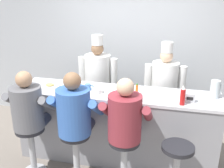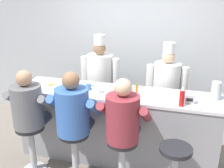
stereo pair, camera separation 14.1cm
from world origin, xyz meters
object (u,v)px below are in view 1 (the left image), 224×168
mustard_bottle_yellow (128,90)px  hot_sauce_bottle_orange (137,89)px  water_pitcher_clear (215,89)px  cook_in_whites_far (164,89)px  breakfast_plate (50,86)px  empty_stool_round (177,163)px  cereal_bowl (97,90)px  ketchup_bottle_red (183,96)px  napkin_dispenser_chrome (190,97)px  coffee_mug_blue (88,87)px  cook_in_whites_near (98,81)px  coffee_mug_tan (123,87)px  diner_seated_maroon (125,121)px  diner_seated_grey (29,111)px  diner_seated_blue (75,115)px

mustard_bottle_yellow → hot_sauce_bottle_orange: (0.09, 0.13, -0.03)m
water_pitcher_clear → cook_in_whites_far: size_ratio=0.14×
breakfast_plate → mustard_bottle_yellow: bearing=-7.0°
mustard_bottle_yellow → empty_stool_round: (0.66, -0.43, -0.68)m
hot_sauce_bottle_orange → cereal_bowl: (-0.53, -0.05, -0.04)m
ketchup_bottle_red → napkin_dispenser_chrome: ketchup_bottle_red is taller
coffee_mug_blue → cook_in_whites_far: cook_in_whites_far is taller
cereal_bowl → breakfast_plate: bearing=175.4°
napkin_dispenser_chrome → cook_in_whites_near: (-1.43, 0.84, -0.17)m
ketchup_bottle_red → breakfast_plate: size_ratio=0.93×
ketchup_bottle_red → cereal_bowl: (-1.11, 0.15, -0.09)m
coffee_mug_tan → diner_seated_maroon: (0.16, -0.65, -0.18)m
diner_seated_grey → breakfast_plate: bearing=86.2°
diner_seated_grey → cook_in_whites_far: (1.63, 1.25, -0.01)m
diner_seated_maroon → cook_in_whites_far: size_ratio=0.89×
mustard_bottle_yellow → cook_in_whites_far: cook_in_whites_far is taller
coffee_mug_tan → napkin_dispenser_chrome: napkin_dispenser_chrome is taller
cereal_bowl → coffee_mug_blue: 0.16m
empty_stool_round → coffee_mug_tan: bearing=138.6°
cook_in_whites_far → mustard_bottle_yellow: bearing=-116.8°
ketchup_bottle_red → water_pitcher_clear: size_ratio=1.07×
breakfast_plate → cook_in_whites_near: 0.91m
ketchup_bottle_red → mustard_bottle_yellow: size_ratio=1.17×
napkin_dispenser_chrome → empty_stool_round: 0.81m
diner_seated_grey → diner_seated_maroon: size_ratio=1.00×
diner_seated_maroon → cook_in_whites_near: (-0.71, 1.29, 0.02)m
diner_seated_maroon → cook_in_whites_near: cook_in_whites_near is taller
mustard_bottle_yellow → diner_seated_maroon: bearing=-84.5°
breakfast_plate → diner_seated_blue: diner_seated_blue is taller
napkin_dispenser_chrome → cook_in_whites_far: 0.89m
empty_stool_round → ketchup_bottle_red: bearing=87.7°
coffee_mug_tan → napkin_dispenser_chrome: 0.91m
ketchup_bottle_red → coffee_mug_blue: 1.28m
napkin_dispenser_chrome → coffee_mug_blue: bearing=176.1°
water_pitcher_clear → coffee_mug_tan: 1.20m
cook_in_whites_near → ketchup_bottle_red: bearing=-35.6°
coffee_mug_blue → empty_stool_round: bearing=-24.7°
ketchup_bottle_red → cereal_bowl: size_ratio=1.64×
cereal_bowl → water_pitcher_clear: bearing=6.5°
cook_in_whites_far → water_pitcher_clear: bearing=-42.4°
coffee_mug_blue → water_pitcher_clear: bearing=3.9°
napkin_dispenser_chrome → empty_stool_round: napkin_dispenser_chrome is taller
hot_sauce_bottle_orange → mustard_bottle_yellow: bearing=-124.7°
diner_seated_blue → cook_in_whites_far: cook_in_whites_far is taller
hot_sauce_bottle_orange → empty_stool_round: hot_sauce_bottle_orange is taller
diner_seated_blue → empty_stool_round: 1.33m
diner_seated_grey → empty_stool_round: bearing=-1.0°
cereal_bowl → diner_seated_maroon: size_ratio=0.11×
diner_seated_blue → diner_seated_grey: bearing=-179.8°
hot_sauce_bottle_orange → cereal_bowl: size_ratio=0.99×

